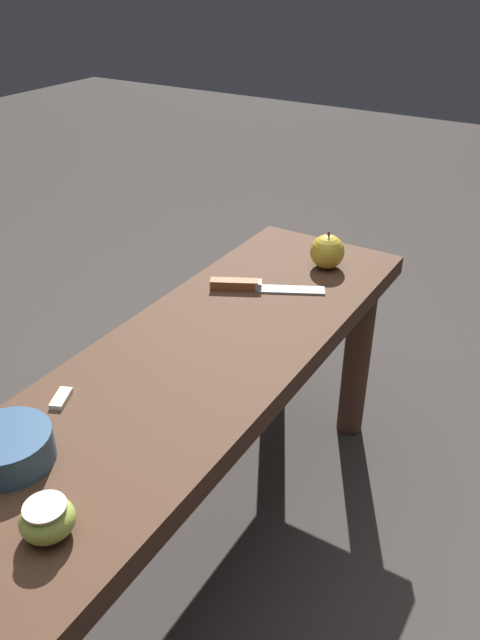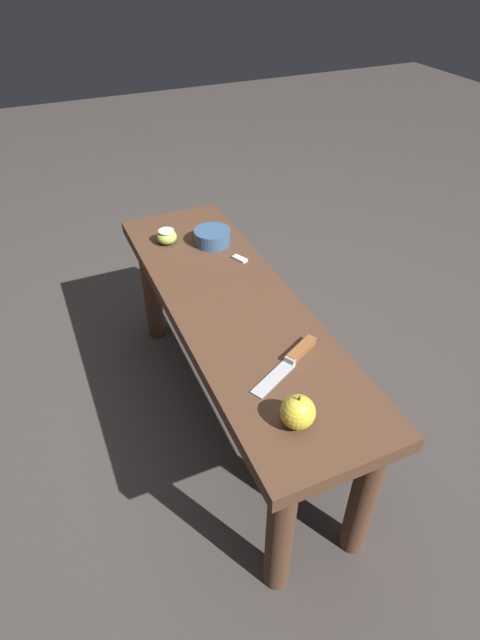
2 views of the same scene
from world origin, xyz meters
name	(u,v)px [view 2 (image 2 of 2)]	position (x,y,z in m)	size (l,w,h in m)	color
ground_plane	(235,417)	(0.00, 0.00, 0.00)	(8.00, 8.00, 0.00)	#383330
wooden_bench	(234,328)	(0.00, 0.00, 0.38)	(1.16, 0.34, 0.48)	#472D1E
knife	(294,357)	(-0.27, -0.04, 0.49)	(0.13, 0.22, 0.02)	#9EA0A5
apple_whole	(298,412)	(-0.44, 0.05, 0.51)	(0.07, 0.07, 0.08)	gold
apple_cut	(167,237)	(0.38, 0.07, 0.50)	(0.06, 0.06, 0.05)	#9EB747
apple_slice_near_knife	(240,259)	(0.19, -0.10, 0.48)	(0.05, 0.04, 0.01)	beige
bowl	(212,237)	(0.32, -0.06, 0.50)	(0.12, 0.12, 0.05)	#335175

